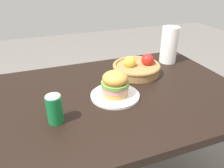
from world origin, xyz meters
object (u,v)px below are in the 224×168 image
(sandwich, at_px, (115,83))
(paper_towel_roll, at_px, (169,45))
(fruit_basket, at_px, (137,67))
(plate, at_px, (115,95))
(soda_can, at_px, (55,109))

(sandwich, xyz_separation_m, paper_towel_roll, (0.51, 0.31, 0.05))
(sandwich, xyz_separation_m, fruit_basket, (0.22, 0.21, -0.04))
(plate, height_order, paper_towel_roll, paper_towel_roll)
(plate, distance_m, fruit_basket, 0.31)
(sandwich, bearing_deg, paper_towel_roll, 31.10)
(sandwich, height_order, paper_towel_roll, paper_towel_roll)
(sandwich, height_order, soda_can, sandwich)
(soda_can, relative_size, fruit_basket, 0.43)
(soda_can, height_order, paper_towel_roll, paper_towel_roll)
(soda_can, xyz_separation_m, paper_towel_roll, (0.81, 0.41, 0.06))
(sandwich, distance_m, fruit_basket, 0.31)
(plate, xyz_separation_m, fruit_basket, (0.22, 0.21, 0.03))
(soda_can, bearing_deg, sandwich, 18.64)
(sandwich, relative_size, fruit_basket, 0.48)
(soda_can, bearing_deg, paper_towel_roll, 26.70)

